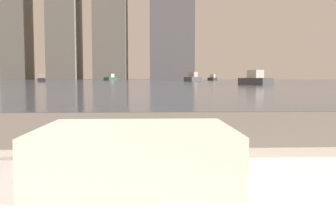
% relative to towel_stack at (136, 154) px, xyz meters
% --- Properties ---
extents(towel_stack, '(0.28, 0.22, 0.08)m').
position_rel_towel_stack_xyz_m(towel_stack, '(0.00, 0.00, 0.00)').
color(towel_stack, silver).
rests_on(towel_stack, bathtub).
extents(harbor_water, '(180.00, 110.00, 0.01)m').
position_rel_towel_stack_xyz_m(harbor_water, '(0.16, 61.30, -0.52)').
color(harbor_water, slate).
rests_on(harbor_water, ground_plane).
extents(harbor_boat_0, '(2.41, 3.58, 1.27)m').
position_rel_towel_stack_xyz_m(harbor_boat_0, '(8.92, 31.37, -0.07)').
color(harbor_boat_0, '#4C4C51').
rests_on(harbor_boat_0, harbor_water).
extents(harbor_boat_1, '(1.84, 3.33, 1.18)m').
position_rel_towel_stack_xyz_m(harbor_boat_1, '(-16.55, 56.55, -0.10)').
color(harbor_boat_1, '#2D2D33').
rests_on(harbor_boat_1, harbor_water).
extents(harbor_boat_2, '(2.78, 4.05, 1.44)m').
position_rel_towel_stack_xyz_m(harbor_boat_2, '(-8.99, 81.94, -0.01)').
color(harbor_boat_2, '#335647').
rests_on(harbor_boat_2, harbor_water).
extents(harbor_boat_3, '(2.55, 3.68, 1.31)m').
position_rel_towel_stack_xyz_m(harbor_boat_3, '(12.82, 78.14, -0.06)').
color(harbor_boat_3, '#2D2D33').
rests_on(harbor_boat_3, harbor_water).
extents(harbor_boat_4, '(3.24, 4.17, 1.51)m').
position_rel_towel_stack_xyz_m(harbor_boat_4, '(6.64, 59.48, 0.01)').
color(harbor_boat_4, '#4C4C51').
rests_on(harbor_boat_4, harbor_water).
extents(skyline_tower_1, '(8.67, 12.73, 48.24)m').
position_rel_towel_stack_xyz_m(skyline_tower_1, '(-26.87, 117.30, 23.59)').
color(skyline_tower_1, gray).
rests_on(skyline_tower_1, ground_plane).
extents(skyline_tower_3, '(13.44, 11.78, 40.44)m').
position_rel_towel_stack_xyz_m(skyline_tower_3, '(6.14, 117.30, 19.69)').
color(skyline_tower_3, slate).
rests_on(skyline_tower_3, ground_plane).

